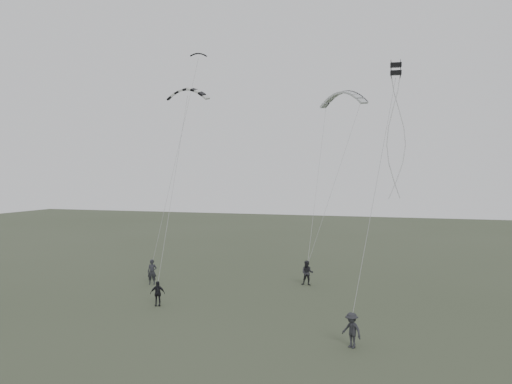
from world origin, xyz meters
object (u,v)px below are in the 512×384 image
(flyer_center, at_px, (158,293))
(kite_dark_small, at_px, (198,54))
(flyer_right, at_px, (307,273))
(kite_pale_large, at_px, (343,92))
(flyer_far, at_px, (352,330))
(flyer_left, at_px, (152,272))
(kite_box, at_px, (396,69))
(kite_striped, at_px, (188,89))

(flyer_center, xyz_separation_m, kite_dark_small, (-1.85, 10.51, 17.13))
(flyer_right, distance_m, kite_pale_large, 15.20)
(flyer_far, relative_size, kite_dark_small, 1.22)
(flyer_far, bearing_deg, flyer_left, -176.90)
(flyer_center, relative_size, kite_pale_large, 0.37)
(kite_box, bearing_deg, flyer_far, -109.98)
(kite_box, bearing_deg, kite_dark_small, 147.58)
(flyer_right, relative_size, kite_dark_small, 1.33)
(flyer_left, distance_m, flyer_right, 11.36)
(kite_striped, bearing_deg, kite_dark_small, 95.52)
(flyer_right, relative_size, kite_striped, 0.59)
(flyer_left, distance_m, flyer_center, 6.19)
(flyer_center, height_order, flyer_far, flyer_far)
(flyer_far, height_order, kite_dark_small, kite_dark_small)
(flyer_right, distance_m, kite_box, 15.68)
(flyer_far, distance_m, kite_pale_large, 23.11)
(flyer_center, xyz_separation_m, kite_box, (13.89, 2.54, 13.31))
(flyer_far, height_order, kite_striped, kite_striped)
(kite_box, bearing_deg, flyer_center, -175.20)
(flyer_far, xyz_separation_m, kite_pale_large, (-2.85, 18.18, 13.97))
(kite_pale_large, bearing_deg, flyer_far, -56.38)
(flyer_right, xyz_separation_m, kite_dark_small, (-9.50, 2.18, 17.00))
(kite_pale_large, bearing_deg, kite_box, -44.15)
(kite_dark_small, height_order, kite_box, kite_dark_small)
(flyer_center, xyz_separation_m, kite_pale_large, (9.37, 14.23, 14.03))
(kite_striped, bearing_deg, kite_pale_large, 30.86)
(kite_striped, bearing_deg, kite_box, -21.79)
(flyer_far, relative_size, kite_pale_large, 0.40)
(flyer_right, xyz_separation_m, flyer_far, (4.57, -12.28, -0.07))
(flyer_left, relative_size, flyer_far, 1.11)
(flyer_center, relative_size, kite_dark_small, 1.13)
(kite_dark_small, bearing_deg, flyer_far, -65.39)
(flyer_center, distance_m, kite_striped, 14.69)
(flyer_left, height_order, flyer_far, flyer_left)
(kite_dark_small, bearing_deg, kite_box, -46.45)
(flyer_left, bearing_deg, flyer_right, -3.59)
(flyer_right, bearing_deg, flyer_center, -136.77)
(flyer_far, relative_size, kite_box, 2.35)
(flyer_right, relative_size, flyer_center, 1.18)
(flyer_left, height_order, kite_dark_small, kite_dark_small)
(flyer_right, height_order, kite_pale_large, kite_pale_large)
(flyer_center, bearing_deg, kite_striped, 76.02)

